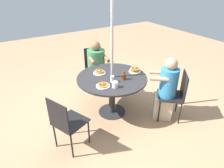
# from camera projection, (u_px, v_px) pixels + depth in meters

# --- Properties ---
(ground_plane) EXTENTS (12.00, 12.00, 0.00)m
(ground_plane) POSITION_uv_depth(u_px,v_px,m) (112.00, 112.00, 3.82)
(ground_plane) COLOR tan
(patio_table) EXTENTS (1.22, 1.22, 0.75)m
(patio_table) POSITION_uv_depth(u_px,v_px,m) (112.00, 83.00, 3.52)
(patio_table) COLOR #28282B
(patio_table) RESTS_ON ground
(umbrella_pole) EXTENTS (0.04, 0.04, 2.28)m
(umbrella_pole) POSITION_uv_depth(u_px,v_px,m) (112.00, 56.00, 3.27)
(umbrella_pole) COLOR #ADADB2
(umbrella_pole) RESTS_ON ground
(patio_chair_north) EXTENTS (0.58, 0.58, 0.89)m
(patio_chair_north) POSITION_uv_depth(u_px,v_px,m) (176.00, 93.00, 3.44)
(patio_chair_north) COLOR black
(patio_chair_north) RESTS_ON ground
(diner_north) EXTENTS (0.53, 0.51, 1.15)m
(diner_north) POSITION_uv_depth(u_px,v_px,m) (166.00, 91.00, 3.45)
(diner_north) COLOR beige
(diner_north) RESTS_ON ground
(patio_chair_east) EXTENTS (0.49, 0.49, 0.89)m
(patio_chair_east) POSITION_uv_depth(u_px,v_px,m) (95.00, 65.00, 4.49)
(patio_chair_east) COLOR black
(patio_chair_east) RESTS_ON ground
(diner_east) EXTENTS (0.46, 0.59, 1.11)m
(diner_east) POSITION_uv_depth(u_px,v_px,m) (97.00, 69.00, 4.35)
(diner_east) COLOR #3D3D42
(diner_east) RESTS_ON ground
(patio_chair_south) EXTENTS (0.54, 0.54, 0.89)m
(patio_chair_south) POSITION_uv_depth(u_px,v_px,m) (66.00, 121.00, 2.79)
(patio_chair_south) COLOR black
(patio_chair_south) RESTS_ON ground
(pancake_plate_a) EXTENTS (0.22, 0.22, 0.07)m
(pancake_plate_a) POSITION_uv_depth(u_px,v_px,m) (99.00, 72.00, 3.58)
(pancake_plate_a) COLOR silver
(pancake_plate_a) RESTS_ON patio_table
(pancake_plate_b) EXTENTS (0.22, 0.22, 0.05)m
(pancake_plate_b) POSITION_uv_depth(u_px,v_px,m) (103.00, 85.00, 3.17)
(pancake_plate_b) COLOR silver
(pancake_plate_b) RESTS_ON patio_table
(pancake_plate_c) EXTENTS (0.22, 0.22, 0.08)m
(pancake_plate_c) POSITION_uv_depth(u_px,v_px,m) (135.00, 70.00, 3.63)
(pancake_plate_c) COLOR silver
(pancake_plate_c) RESTS_ON patio_table
(syrup_bottle) EXTENTS (0.09, 0.07, 0.15)m
(syrup_bottle) POSITION_uv_depth(u_px,v_px,m) (124.00, 76.00, 3.35)
(syrup_bottle) COLOR #602D0F
(syrup_bottle) RESTS_ON patio_table
(coffee_cup) EXTENTS (0.09, 0.09, 0.10)m
(coffee_cup) POSITION_uv_depth(u_px,v_px,m) (115.00, 85.00, 3.12)
(coffee_cup) COLOR white
(coffee_cup) RESTS_ON patio_table
(drinking_glass_a) EXTENTS (0.06, 0.06, 0.11)m
(drinking_glass_a) POSITION_uv_depth(u_px,v_px,m) (112.00, 79.00, 3.28)
(drinking_glass_a) COLOR silver
(drinking_glass_a) RESTS_ON patio_table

